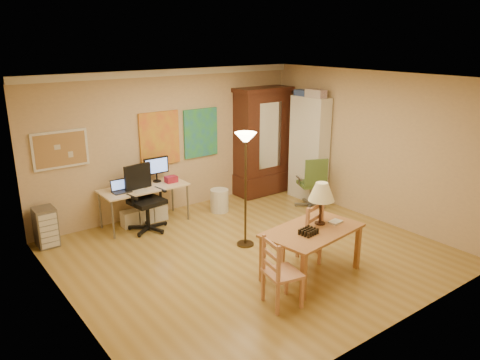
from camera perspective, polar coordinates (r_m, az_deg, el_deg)
floor at (r=7.44m, az=1.46°, el=-8.94°), size 5.50×5.50×0.00m
crown_molding at (r=8.77m, az=-8.65°, el=12.83°), size 5.50×0.08×0.12m
corkboard at (r=8.18m, az=-21.05°, el=3.49°), size 0.90×0.04×0.62m
art_panel_left at (r=8.83m, az=-9.77°, el=4.99°), size 0.80×0.04×1.00m
art_panel_right at (r=9.26m, az=-4.80°, el=5.75°), size 0.75×0.04×0.95m
dining_table at (r=6.64m, az=9.23°, el=-4.63°), size 1.50×1.02×1.32m
ladder_chair_back at (r=6.93m, az=7.84°, el=-6.84°), size 0.57×0.55×1.02m
ladder_chair_left at (r=5.96m, az=4.97°, el=-11.38°), size 0.48×0.50×0.92m
torchiere_lamp at (r=7.23m, az=0.69°, el=2.93°), size 0.34×0.34×1.87m
computer_desk at (r=8.62m, az=-11.48°, el=-2.49°), size 1.54×0.67×1.16m
office_chair_black at (r=8.36m, az=-11.35°, el=-3.97°), size 0.71×0.71×1.15m
office_chair_green at (r=9.37m, az=8.73°, el=-1.70°), size 0.63×0.63×1.03m
drawer_cart at (r=8.21m, az=-22.59°, el=-5.32°), size 0.32×0.38×0.64m
armoire at (r=9.96m, az=2.70°, el=3.88°), size 1.23×0.59×2.27m
bookshelf at (r=9.66m, az=8.40°, el=3.73°), size 0.32×0.85×2.13m
wastebin at (r=9.07m, az=-2.54°, el=-2.51°), size 0.36×0.36×0.44m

